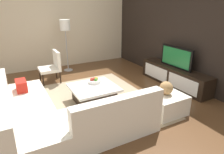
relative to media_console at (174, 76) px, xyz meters
name	(u,v)px	position (x,y,z in m)	size (l,w,h in m)	color
ground_plane	(92,105)	(0.00, -2.40, -0.25)	(14.00, 14.00, 0.00)	brown
feature_wall_back	(188,32)	(0.00, 0.30, 1.15)	(6.40, 0.12, 2.80)	black
side_wall_left	(58,25)	(-3.20, -2.20, 1.15)	(0.12, 5.20, 2.80)	beige
area_rug	(90,103)	(-0.10, -2.40, -0.24)	(3.00, 2.72, 0.01)	tan
media_console	(174,76)	(0.00, 0.00, 0.00)	(2.15, 0.45, 0.50)	black
television	(176,57)	(0.00, 0.00, 0.52)	(1.03, 0.06, 0.55)	black
sectional_couch	(57,115)	(0.53, -3.27, 0.02)	(2.49, 2.40, 0.79)	silver
coffee_table	(94,94)	(-0.10, -2.30, -0.05)	(0.92, 0.97, 0.38)	black
accent_chair_near	(53,65)	(-1.79, -2.78, 0.24)	(0.55, 0.54, 0.87)	black
floor_lamp	(65,28)	(-2.58, -2.13, 1.11)	(0.31, 0.31, 1.62)	#A5A5AA
ottoman	(165,103)	(0.98, -1.22, -0.05)	(0.70, 0.70, 0.40)	silver
fruit_bowl	(94,81)	(-0.28, -2.20, 0.18)	(0.28, 0.28, 0.13)	silver
decorative_ball	(166,88)	(0.98, -1.22, 0.28)	(0.26, 0.26, 0.26)	#AD8451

